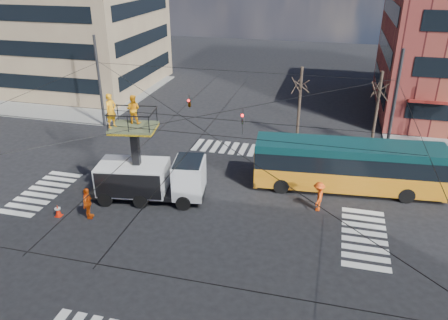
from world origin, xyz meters
TOP-DOWN VIEW (x-y plane):
  - ground at (0.00, 0.00)m, footprint 120.00×120.00m
  - sidewalk_nw at (-21.00, 21.00)m, footprint 18.00×18.00m
  - crosswalks at (0.00, 0.00)m, footprint 22.40×22.40m
  - overhead_network at (-0.07, 0.40)m, footprint 24.24×24.24m
  - tree_a at (5.00, 13.50)m, footprint 2.00×2.00m
  - tree_b at (11.00, 13.50)m, footprint 2.00×2.00m
  - utility_truck at (-2.83, 1.07)m, footprint 7.28×3.52m
  - city_bus at (8.94, 5.29)m, footprint 12.03×3.66m
  - traffic_cone at (-7.33, -2.25)m, footprint 0.36×0.36m
  - worker_ground at (-5.48, -1.96)m, footprint 0.68×1.19m
  - flagger at (7.34, 2.20)m, footprint 0.79×1.25m

SIDE VIEW (x-z plane):
  - ground at x=0.00m, z-range 0.00..0.00m
  - crosswalks at x=0.00m, z-range 0.00..0.02m
  - sidewalk_nw at x=-21.00m, z-range 0.00..0.12m
  - traffic_cone at x=-7.33m, z-range 0.00..0.77m
  - flagger at x=7.34m, z-range 0.00..1.84m
  - worker_ground at x=-5.48m, z-range 0.00..1.91m
  - city_bus at x=8.94m, z-range 0.12..3.32m
  - utility_truck at x=-2.83m, z-range -1.27..5.54m
  - overhead_network at x=-0.07m, z-range 0.29..8.29m
  - tree_a at x=5.00m, z-range 1.63..7.63m
  - tree_b at x=11.00m, z-range 1.63..7.63m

